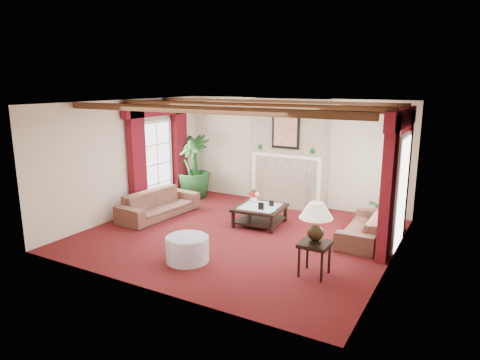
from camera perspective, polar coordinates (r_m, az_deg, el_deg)
The scene contains 23 objects.
floor at distance 8.93m, azimuth -0.19°, elevation -7.31°, with size 6.00×6.00×0.00m, color #410B0E.
ceiling at distance 8.39m, azimuth -0.21°, elevation 10.27°, with size 6.00×6.00×0.00m, color white.
back_wall at distance 10.99m, azimuth 6.93°, elevation 3.73°, with size 6.00×0.02×2.70m, color beige.
left_wall at distance 10.35m, azimuth -14.81°, elevation 2.82°, with size 0.02×5.50×2.70m, color beige.
right_wall at distance 7.57m, azimuth 19.94°, elevation -1.14°, with size 0.02×5.50×2.70m, color beige.
ceiling_beams at distance 8.39m, azimuth -0.21°, elevation 9.86°, with size 6.00×3.00×0.12m, color #391F12, non-canonical shape.
fireplace at distance 10.68m, azimuth 6.71°, elevation 10.75°, with size 2.00×0.52×2.70m, color tan, non-canonical shape.
french_door_left at distance 10.96m, azimuth -11.27°, elevation 7.66°, with size 0.10×1.10×2.16m, color white, non-canonical shape.
french_door_right at distance 8.42m, azimuth 21.33°, elevation 5.51°, with size 0.10×1.10×2.16m, color white, non-canonical shape.
curtains_left at distance 10.86m, azimuth -10.92°, elevation 9.86°, with size 0.20×2.40×2.55m, color #480913, non-canonical shape.
curtains_right at distance 8.40m, azimuth 20.82°, elevation 8.42°, with size 0.20×2.40×2.55m, color #480913, non-canonical shape.
sofa_left at distance 10.19m, azimuth -10.77°, elevation -2.60°, with size 0.77×2.10×0.80m, color #350E1A.
sofa_right at distance 8.92m, azimuth 16.38°, elevation -5.36°, with size 0.58×1.91×0.74m, color #350E1A.
potted_palm at distance 11.72m, azimuth -6.26°, elevation -0.03°, with size 1.05×1.75×0.95m, color black.
small_plant at distance 9.48m, azimuth 18.94°, elevation -4.83°, with size 1.03×1.06×0.62m, color black.
coffee_table at distance 9.50m, azimuth 2.68°, elevation -4.75°, with size 1.02×1.02×0.42m, color black, non-canonical shape.
side_table at distance 7.18m, azimuth 9.88°, elevation -10.29°, with size 0.48×0.48×0.56m, color black, non-canonical shape.
ottoman at distance 7.67m, azimuth -7.03°, elevation -9.12°, with size 0.76×0.76×0.44m, color #B0AAC1.
table_lamp at distance 6.96m, azimuth 10.07°, elevation -5.56°, with size 0.54×0.54×0.69m, color black, non-canonical shape.
flower_vase at distance 9.70m, azimuth 1.84°, elevation -2.55°, with size 0.22×0.22×0.17m, color silver.
book at distance 9.07m, azimuth 3.30°, elevation -3.31°, with size 0.20×0.04×0.28m, color black.
photo_frame_a at distance 9.14m, azimuth 2.82°, elevation -3.54°, with size 0.13×0.02×0.17m, color black, non-canonical shape.
photo_frame_b at distance 9.42m, azimuth 4.21°, elevation -3.15°, with size 0.11×0.02×0.14m, color black, non-canonical shape.
Camera 1 is at (4.15, -7.28, 3.09)m, focal length 32.00 mm.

